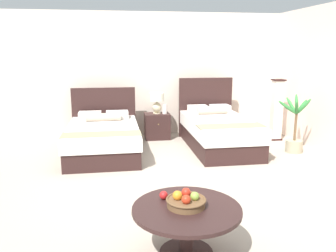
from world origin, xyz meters
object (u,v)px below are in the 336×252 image
Objects in this scene: bed_near_corner at (218,131)px; table_lamp at (157,101)px; vase at (165,109)px; fruit_bowl at (186,201)px; bed_near_window at (103,137)px; potted_palm at (294,135)px; loose_apple at (164,195)px; nightstand at (157,126)px; coffee_table at (187,218)px; floor_lamp_corner at (277,110)px.

table_lamp is at bearing 139.95° from bed_near_corner.
vase is 0.57× the size of fruit_bowl.
potted_palm is (3.39, -0.51, 0.04)m from bed_near_window.
loose_apple is at bearing -115.14° from bed_near_corner.
bed_near_window is 3.92× the size of nightstand.
coffee_table is at bearing -48.86° from loose_apple.
floor_lamp_corner is at bearing -10.78° from nightstand.
coffee_table is 3.86m from potted_palm.
bed_near_window is 2.13× the size of coffee_table.
table_lamp is at bearing 149.12° from potted_palm.
floor_lamp_corner is (3.47, 0.40, 0.34)m from bed_near_window.
bed_near_corner is at bearing -42.54° from vase.
potted_palm is at bearing -31.49° from vase.
vase reaches higher than fruit_bowl.
table_lamp is at bearing 86.36° from coffee_table.
fruit_bowl reaches higher than nightstand.
bed_near_window is at bearing 171.47° from potted_palm.
fruit_bowl is at bearing -76.48° from bed_near_window.
floor_lamp_corner is 0.96m from potted_palm.
nightstand is at bearing 86.34° from coffee_table.
bed_near_corner is 1.68× the size of floor_lamp_corner.
bed_near_corner reaches higher than floor_lamp_corner.
nightstand is 2.69m from potted_palm.
bed_near_corner reaches higher than fruit_bowl.
bed_near_window is 0.99× the size of bed_near_corner.
nightstand is at bearing 165.34° from vase.
fruit_bowl is (-0.27, -4.21, 0.24)m from nightstand.
table_lamp is 0.41× the size of potted_palm.
floor_lamp_corner is at bearing 16.53° from bed_near_corner.
coffee_table is 4.63m from floor_lamp_corner.
potted_palm reaches higher than coffee_table.
nightstand is 0.50× the size of potted_palm.
vase is (0.15, -0.04, 0.37)m from nightstand.
nightstand is 4.06m from loose_apple.
table_lamp is at bearing 83.70° from loose_apple.
coffee_table is 0.30m from loose_apple.
bed_near_corner is 5.82× the size of fruit_bowl.
loose_apple is at bearing -98.55° from vase.
bed_near_window reaches higher than coffee_table.
floor_lamp_corner is (2.39, -0.46, 0.35)m from nightstand.
fruit_bowl is 0.25m from loose_apple.
floor_lamp_corner is 1.18× the size of potted_palm.
vase is 0.20× the size of potted_palm.
fruit_bowl is 3.85m from potted_palm.
bed_near_window reaches higher than fruit_bowl.
vase reaches higher than coffee_table.
bed_near_corner is 1.37m from potted_palm.
table_lamp reaches higher than loose_apple.
vase is at bearing 81.45° from loose_apple.
table_lamp is 4.28m from coffee_table.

